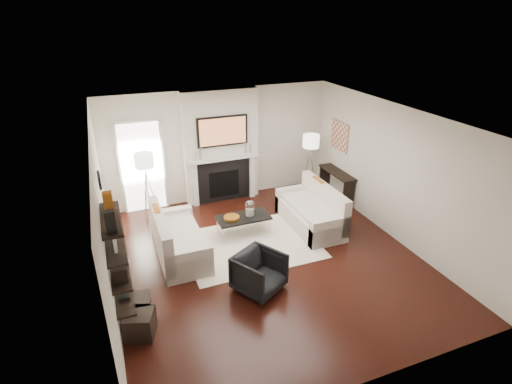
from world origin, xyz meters
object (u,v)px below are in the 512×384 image
object	(u,v)px
ottoman_near	(138,310)
loveseat_left_base	(180,245)
armchair	(259,271)
lamp_left_shade	(144,160)
loveseat_right_base	(310,218)
coffee_table	(243,217)
lamp_right_shade	(311,141)

from	to	relation	value
ottoman_near	loveseat_left_base	bearing A→B (deg)	57.84
armchair	ottoman_near	bearing A→B (deg)	150.13
ottoman_near	lamp_left_shade	bearing A→B (deg)	78.71
loveseat_right_base	armchair	xyz separation A→B (m)	(-1.82, -1.61, 0.16)
loveseat_right_base	armchair	bearing A→B (deg)	-138.60
coffee_table	lamp_left_shade	world-z (taller)	lamp_left_shade
lamp_left_shade	lamp_right_shade	distance (m)	3.90
loveseat_right_base	coffee_table	xyz separation A→B (m)	(-1.46, 0.20, 0.19)
loveseat_right_base	lamp_left_shade	bearing A→B (deg)	155.08
lamp_left_shade	ottoman_near	xyz separation A→B (m)	(-0.62, -3.11, -1.25)
loveseat_right_base	ottoman_near	size ratio (longest dim) A/B	4.50
armchair	ottoman_near	world-z (taller)	armchair
loveseat_left_base	loveseat_right_base	bearing A→B (deg)	1.72
lamp_left_shade	lamp_right_shade	xyz separation A→B (m)	(3.90, -0.10, 0.00)
armchair	ottoman_near	xyz separation A→B (m)	(-1.99, -0.02, -0.17)
loveseat_left_base	ottoman_near	size ratio (longest dim) A/B	4.50
loveseat_left_base	armchair	xyz separation A→B (m)	(1.03, -1.52, 0.16)
lamp_left_shade	lamp_right_shade	world-z (taller)	same
loveseat_right_base	ottoman_near	distance (m)	4.15
coffee_table	lamp_right_shade	size ratio (longest dim) A/B	2.75
armchair	lamp_right_shade	world-z (taller)	lamp_right_shade
lamp_right_shade	ottoman_near	size ratio (longest dim) A/B	1.00
loveseat_left_base	loveseat_right_base	distance (m)	2.85
lamp_right_shade	loveseat_left_base	bearing A→B (deg)	-157.50
loveseat_right_base	lamp_left_shade	size ratio (longest dim) A/B	4.50
coffee_table	armchair	bearing A→B (deg)	-101.32
loveseat_left_base	lamp_right_shade	xyz separation A→B (m)	(3.55, 1.47, 1.24)
lamp_left_shade	coffee_table	bearing A→B (deg)	-36.55
lamp_right_shade	ottoman_near	distance (m)	5.57
loveseat_left_base	lamp_left_shade	distance (m)	2.03
loveseat_right_base	coffee_table	distance (m)	1.49
loveseat_right_base	coffee_table	bearing A→B (deg)	172.24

